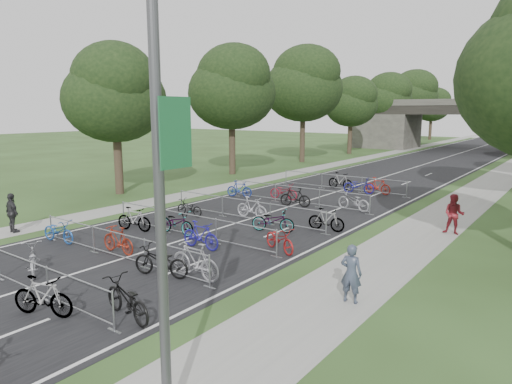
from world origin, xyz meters
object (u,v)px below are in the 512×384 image
pedestrian_c (12,213)px  lamppost (161,189)px  overpass_bridge (469,125)px  pedestrian_b (454,215)px  pedestrian_a (351,274)px

pedestrian_c → lamppost: bearing=166.1°
overpass_bridge → pedestrian_b: 47.49m
lamppost → pedestrian_c: size_ratio=4.48×
lamppost → pedestrian_c: 16.55m
overpass_bridge → pedestrian_a: 56.89m
lamppost → pedestrian_b: size_ratio=4.47×
pedestrian_a → lamppost: bearing=81.9°
overpass_bridge → lamppost: 63.55m
lamppost → pedestrian_b: (0.87, 16.48, -3.36)m
lamppost → pedestrian_b: bearing=87.0°
overpass_bridge → lamppost: lamppost is taller
overpass_bridge → lamppost: size_ratio=3.78×
lamppost → pedestrian_a: lamppost is taller
overpass_bridge → pedestrian_c: (-7.14, -58.19, -2.62)m
pedestrian_a → pedestrian_b: size_ratio=0.95×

